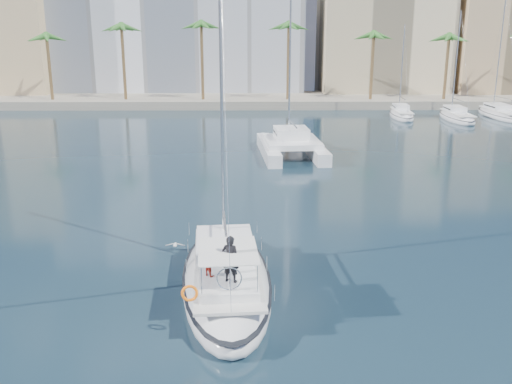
{
  "coord_description": "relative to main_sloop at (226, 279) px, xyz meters",
  "views": [
    {
      "loc": [
        0.32,
        -26.48,
        11.15
      ],
      "look_at": [
        0.63,
        1.5,
        3.09
      ],
      "focal_mm": 40.0,
      "sensor_mm": 36.0,
      "label": 1
    }
  ],
  "objects": [
    {
      "name": "ground",
      "position": [
        0.74,
        3.42,
        -0.54
      ],
      "size": [
        160.0,
        160.0,
        0.0
      ],
      "primitive_type": "plane",
      "color": "black",
      "rests_on": "ground"
    },
    {
      "name": "quay",
      "position": [
        0.74,
        64.42,
        0.06
      ],
      "size": [
        120.0,
        14.0,
        1.2
      ],
      "primitive_type": "cube",
      "color": "gray",
      "rests_on": "ground"
    },
    {
      "name": "building_modern",
      "position": [
        -11.26,
        76.42,
        13.46
      ],
      "size": [
        42.0,
        16.0,
        28.0
      ],
      "primitive_type": "cube",
      "color": "white",
      "rests_on": "ground"
    },
    {
      "name": "building_beige",
      "position": [
        22.74,
        73.42,
        9.46
      ],
      "size": [
        20.0,
        14.0,
        20.0
      ],
      "primitive_type": "cube",
      "color": "beige",
      "rests_on": "ground"
    },
    {
      "name": "building_tan_right",
      "position": [
        42.74,
        71.42,
        8.46
      ],
      "size": [
        18.0,
        12.0,
        18.0
      ],
      "primitive_type": "cube",
      "color": "tan",
      "rests_on": "ground"
    },
    {
      "name": "palm_left",
      "position": [
        -33.26,
        60.42,
        9.74
      ],
      "size": [
        3.6,
        3.6,
        12.3
      ],
      "color": "brown",
      "rests_on": "ground"
    },
    {
      "name": "palm_centre",
      "position": [
        0.74,
        60.42,
        9.74
      ],
      "size": [
        3.6,
        3.6,
        12.3
      ],
      "color": "brown",
      "rests_on": "ground"
    },
    {
      "name": "palm_right",
      "position": [
        34.74,
        60.42,
        9.74
      ],
      "size": [
        3.6,
        3.6,
        12.3
      ],
      "color": "brown",
      "rests_on": "ground"
    },
    {
      "name": "main_sloop",
      "position": [
        0.0,
        0.0,
        0.0
      ],
      "size": [
        4.75,
        12.32,
        17.9
      ],
      "rotation": [
        0.0,
        0.0,
        0.08
      ],
      "color": "silver",
      "rests_on": "ground"
    },
    {
      "name": "catamaran",
      "position": [
        4.83,
        27.87,
        0.57
      ],
      "size": [
        6.13,
        11.06,
        15.76
      ],
      "rotation": [
        0.0,
        0.0,
        0.07
      ],
      "color": "silver",
      "rests_on": "ground"
    },
    {
      "name": "seagull",
      "position": [
        -2.84,
        4.7,
        -0.24
      ],
      "size": [
        1.03,
        0.44,
        0.19
      ],
      "color": "silver",
      "rests_on": "ground"
    },
    {
      "name": "moored_yacht_a",
      "position": [
        20.74,
        50.42,
        -0.54
      ],
      "size": [
        3.37,
        9.52,
        11.9
      ],
      "primitive_type": null,
      "rotation": [
        0.0,
        0.0,
        -0.07
      ],
      "color": "silver",
      "rests_on": "ground"
    },
    {
      "name": "moored_yacht_b",
      "position": [
        27.24,
        48.42,
        -0.54
      ],
      "size": [
        3.32,
        10.83,
        13.72
      ],
      "primitive_type": null,
      "rotation": [
        0.0,
        0.0,
        -0.02
      ],
      "color": "silver",
      "rests_on": "ground"
    },
    {
      "name": "moored_yacht_c",
      "position": [
        33.74,
        50.42,
        -0.54
      ],
      "size": [
        3.98,
        12.33,
        15.54
      ],
      "primitive_type": null,
      "rotation": [
        0.0,
        0.0,
        0.03
      ],
      "color": "silver",
      "rests_on": "ground"
    }
  ]
}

